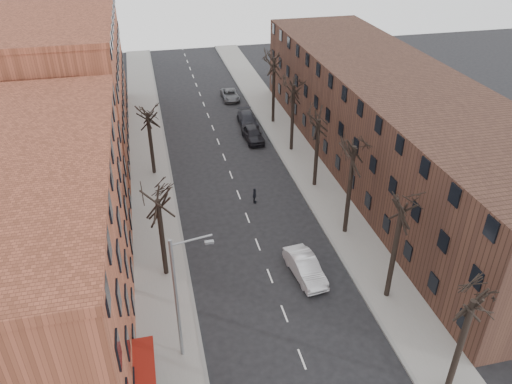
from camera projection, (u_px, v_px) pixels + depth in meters
sidewalk_left at (150, 169)px, 51.87m from camera, size 4.00×90.00×0.15m
sidewalk_right at (297, 153)px, 54.96m from camera, size 4.00×90.00×0.15m
building_left_near at (23, 251)px, 30.61m from camera, size 12.00×26.00×12.00m
building_left_far at (64, 82)px, 54.20m from camera, size 12.00×28.00×14.00m
building_right at (391, 123)px, 49.78m from camera, size 12.00×50.00×10.00m
tree_right_b at (386, 296)px, 35.80m from camera, size 5.20×5.20×10.80m
tree_right_c at (345, 232)px, 42.45m from camera, size 5.20×5.20×11.60m
tree_right_d at (314, 186)px, 49.10m from camera, size 5.20×5.20×10.00m
tree_right_e at (291, 150)px, 55.75m from camera, size 5.20×5.20×10.80m
tree_right_f at (273, 122)px, 62.40m from camera, size 5.20×5.20×11.60m
tree_left_a at (167, 274)px, 37.86m from camera, size 5.20×5.20×9.50m
tree_left_b at (155, 174)px, 51.16m from camera, size 5.20×5.20×9.50m
streetlight at (179, 295)px, 28.70m from camera, size 2.45×0.22×9.03m
silver_sedan at (305, 267)px, 37.27m from camera, size 2.27×5.07×1.62m
parked_car_near at (253, 134)px, 57.46m from camera, size 2.13×4.88×1.63m
parked_car_mid at (247, 120)px, 61.22m from camera, size 2.25×5.20×1.49m
parked_car_far at (230, 95)px, 68.79m from camera, size 2.16×4.64×1.29m
pedestrian_crossing at (254, 196)px, 46.04m from camera, size 0.69×0.98×1.54m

